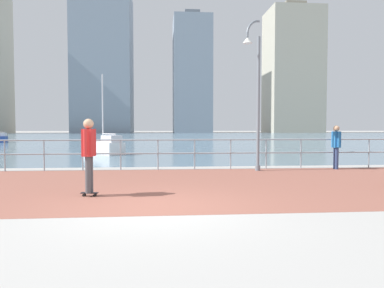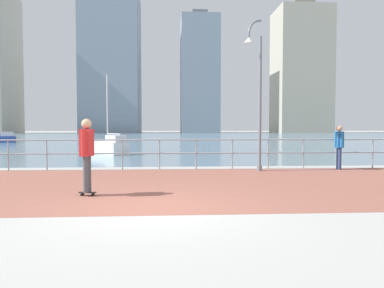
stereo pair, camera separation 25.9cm
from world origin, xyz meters
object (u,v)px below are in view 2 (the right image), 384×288
at_px(skateboarder, 87,149).
at_px(bystander, 339,144).
at_px(lamppost, 257,88).
at_px(sailboat_navy, 109,146).
at_px(sailboat_gray, 0,139).

xyz_separation_m(skateboarder, bystander, (8.42, 4.87, -0.10)).
xyz_separation_m(lamppost, sailboat_navy, (-6.88, 9.20, -2.61)).
distance_m(bystander, sailboat_navy, 13.51).
distance_m(lamppost, skateboarder, 7.13).
distance_m(skateboarder, sailboat_gray, 34.76).
bearing_deg(lamppost, bystander, 5.58).
relative_size(bystander, sailboat_navy, 0.35).
bearing_deg(bystander, sailboat_navy, 138.89).
xyz_separation_m(skateboarder, sailboat_gray, (-15.89, 30.91, -0.68)).
bearing_deg(sailboat_navy, bystander, -41.11).
bearing_deg(sailboat_gray, sailboat_navy, -50.51).
distance_m(lamppost, bystander, 3.90).
bearing_deg(skateboarder, sailboat_navy, 97.26).
relative_size(lamppost, skateboarder, 3.05).
bearing_deg(skateboarder, sailboat_gray, 117.21).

